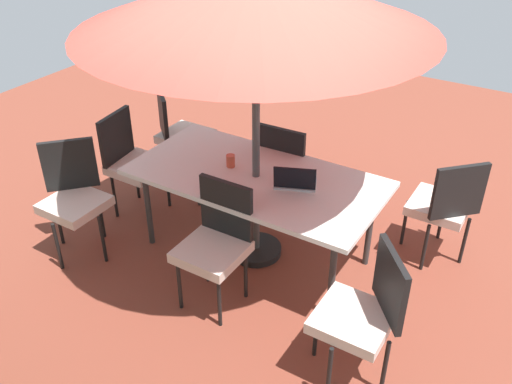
# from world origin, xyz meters

# --- Properties ---
(ground_plane) EXTENTS (10.00, 10.00, 0.02)m
(ground_plane) POSITION_xyz_m (0.00, 0.00, -0.01)
(ground_plane) COLOR brown
(dining_table) EXTENTS (2.03, 1.02, 0.77)m
(dining_table) POSITION_xyz_m (0.00, 0.00, 0.72)
(dining_table) COLOR silver
(dining_table) RESTS_ON ground_plane
(chair_northwest) EXTENTS (0.58, 0.58, 0.98)m
(chair_northwest) POSITION_xyz_m (-1.25, 0.75, 0.55)
(chair_northwest) COLOR beige
(chair_northwest) RESTS_ON ground_plane
(chair_southeast) EXTENTS (0.59, 0.59, 0.98)m
(chair_southeast) POSITION_xyz_m (1.32, -0.66, 0.55)
(chair_southeast) COLOR beige
(chair_southeast) RESTS_ON ground_plane
(chair_east) EXTENTS (0.49, 0.48, 0.98)m
(chair_east) POSITION_xyz_m (1.33, 0.03, 0.55)
(chair_east) COLOR beige
(chair_east) RESTS_ON ground_plane
(chair_north) EXTENTS (0.46, 0.46, 0.98)m
(chair_north) POSITION_xyz_m (-0.04, 0.63, 0.55)
(chair_north) COLOR beige
(chair_north) RESTS_ON ground_plane
(chair_northeast) EXTENTS (0.59, 0.59, 0.98)m
(chair_northeast) POSITION_xyz_m (1.33, 0.73, 0.55)
(chair_northeast) COLOR beige
(chair_northeast) RESTS_ON ground_plane
(chair_south) EXTENTS (0.46, 0.47, 0.98)m
(chair_south) POSITION_xyz_m (0.05, -0.63, 0.55)
(chair_south) COLOR beige
(chair_south) RESTS_ON ground_plane
(chair_southwest) EXTENTS (0.59, 0.59, 0.98)m
(chair_southwest) POSITION_xyz_m (-1.34, -0.74, 0.55)
(chair_southwest) COLOR beige
(chair_southwest) RESTS_ON ground_plane
(laptop) EXTENTS (0.39, 0.35, 0.21)m
(laptop) POSITION_xyz_m (-0.34, -0.02, 0.82)
(laptop) COLOR #B7B7BC
(laptop) RESTS_ON dining_table
(cup) EXTENTS (0.07, 0.07, 0.10)m
(cup) POSITION_xyz_m (0.26, -0.02, 0.83)
(cup) COLOR #CC4C33
(cup) RESTS_ON dining_table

